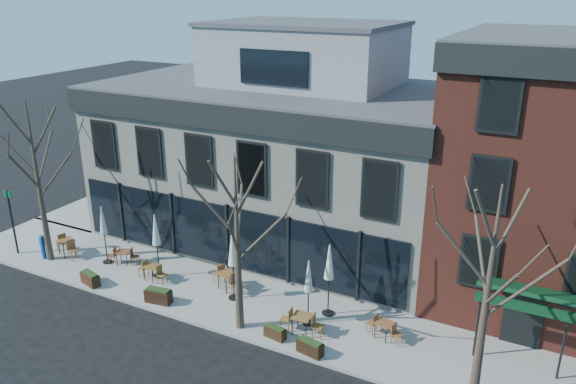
% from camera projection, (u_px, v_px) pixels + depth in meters
% --- Properties ---
extents(ground, '(120.00, 120.00, 0.00)m').
position_uv_depth(ground, '(230.00, 272.00, 26.94)').
color(ground, black).
rests_on(ground, ground).
extents(sidewalk_front, '(33.50, 4.70, 0.15)m').
position_uv_depth(sidewalk_front, '(267.00, 309.00, 23.73)').
color(sidewalk_front, gray).
rests_on(sidewalk_front, ground).
extents(sidewalk_side, '(4.50, 12.00, 0.15)m').
position_uv_depth(sidewalk_side, '(135.00, 194.00, 36.76)').
color(sidewalk_side, gray).
rests_on(sidewalk_side, ground).
extents(corner_building, '(18.39, 10.39, 11.10)m').
position_uv_depth(corner_building, '(280.00, 151.00, 29.50)').
color(corner_building, beige).
rests_on(corner_building, ground).
extents(red_brick_building, '(8.20, 11.78, 11.18)m').
position_uv_depth(red_brick_building, '(551.00, 170.00, 23.56)').
color(red_brick_building, maroon).
rests_on(red_brick_building, ground).
extents(tree_corner, '(3.93, 3.98, 7.92)m').
position_uv_depth(tree_corner, '(38.00, 181.00, 26.45)').
color(tree_corner, '#382B21').
rests_on(tree_corner, sidewalk_front).
extents(tree_mid, '(3.50, 3.55, 7.04)m').
position_uv_depth(tree_mid, '(238.00, 244.00, 21.08)').
color(tree_mid, '#382B21').
rests_on(tree_mid, sidewalk_front).
extents(tree_right, '(3.72, 3.77, 7.48)m').
position_uv_depth(tree_right, '(487.00, 296.00, 17.13)').
color(tree_right, '#382B21').
rests_on(tree_right, sidewalk_front).
extents(sign_pole, '(0.50, 0.10, 3.40)m').
position_uv_depth(sign_pole, '(12.00, 218.00, 27.82)').
color(sign_pole, black).
rests_on(sign_pole, sidewalk_front).
extents(call_box, '(0.26, 0.26, 1.29)m').
position_uv_depth(call_box, '(43.00, 246.00, 27.68)').
color(call_box, '#0C3DA6').
rests_on(call_box, sidewalk_front).
extents(cafe_set_0, '(1.88, 1.02, 0.97)m').
position_uv_depth(cafe_set_0, '(67.00, 246.00, 28.16)').
color(cafe_set_0, brown).
rests_on(cafe_set_0, sidewalk_front).
extents(cafe_set_1, '(1.56, 0.95, 0.81)m').
position_uv_depth(cafe_set_1, '(123.00, 256.00, 27.27)').
color(cafe_set_1, brown).
rests_on(cafe_set_1, sidewalk_front).
extents(cafe_set_2, '(1.66, 0.71, 0.86)m').
position_uv_depth(cafe_set_2, '(152.00, 271.00, 25.76)').
color(cafe_set_2, brown).
rests_on(cafe_set_2, sidewalk_front).
extents(cafe_set_3, '(1.90, 1.13, 0.98)m').
position_uv_depth(cafe_set_3, '(228.00, 279.00, 24.96)').
color(cafe_set_3, brown).
rests_on(cafe_set_3, sidewalk_front).
extents(cafe_set_4, '(1.81, 0.77, 0.94)m').
position_uv_depth(cafe_set_4, '(302.00, 322.00, 21.79)').
color(cafe_set_4, brown).
rests_on(cafe_set_4, sidewalk_front).
extents(cafe_set_5, '(1.61, 0.81, 0.82)m').
position_uv_depth(cafe_set_5, '(384.00, 328.00, 21.49)').
color(cafe_set_5, brown).
rests_on(cafe_set_5, sidewalk_front).
extents(umbrella_0, '(0.47, 0.47, 2.96)m').
position_uv_depth(umbrella_0, '(103.00, 223.00, 26.81)').
color(umbrella_0, black).
rests_on(umbrella_0, sidewalk_front).
extents(umbrella_1, '(0.50, 0.50, 3.12)m').
position_uv_depth(umbrella_1, '(156.00, 233.00, 25.46)').
color(umbrella_1, black).
rests_on(umbrella_1, sidewalk_front).
extents(umbrella_2, '(0.49, 0.49, 3.08)m').
position_uv_depth(umbrella_2, '(232.00, 253.00, 23.62)').
color(umbrella_2, black).
rests_on(umbrella_2, sidewalk_front).
extents(umbrella_3, '(0.45, 0.45, 2.83)m').
position_uv_depth(umbrella_3, '(309.00, 280.00, 21.86)').
color(umbrella_3, black).
rests_on(umbrella_3, sidewalk_front).
extents(umbrella_4, '(0.51, 0.51, 3.16)m').
position_uv_depth(umbrella_4, '(329.00, 266.00, 22.45)').
color(umbrella_4, black).
rests_on(umbrella_4, sidewalk_front).
extents(planter_0, '(1.12, 0.67, 0.59)m').
position_uv_depth(planter_0, '(90.00, 278.00, 25.42)').
color(planter_0, '#311E10').
rests_on(planter_0, sidewalk_front).
extents(planter_1, '(1.20, 0.63, 0.64)m').
position_uv_depth(planter_1, '(158.00, 296.00, 23.96)').
color(planter_1, black).
rests_on(planter_1, sidewalk_front).
extents(planter_2, '(0.93, 0.49, 0.49)m').
position_uv_depth(planter_2, '(275.00, 332.00, 21.57)').
color(planter_2, black).
rests_on(planter_2, sidewalk_front).
extents(planter_3, '(1.06, 0.57, 0.56)m').
position_uv_depth(planter_3, '(310.00, 347.00, 20.62)').
color(planter_3, black).
rests_on(planter_3, sidewalk_front).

